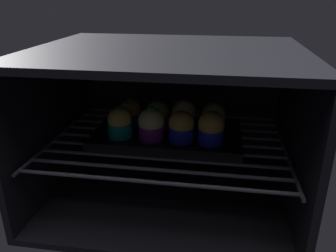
{
  "coord_description": "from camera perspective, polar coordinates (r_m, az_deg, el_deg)",
  "views": [
    {
      "loc": [
        11.76,
        -50.82,
        47.08
      ],
      "look_at": [
        0.0,
        22.46,
        17.24
      ],
      "focal_mm": 36.17,
      "sensor_mm": 36.0,
      "label": 1
    }
  ],
  "objects": [
    {
      "name": "muffin_row1_col1",
      "position": [
        0.84,
        -1.84,
        1.77
      ],
      "size": [
        5.81,
        5.81,
        6.77
      ],
      "color": "silver",
      "rests_on": "baking_tray"
    },
    {
      "name": "muffin_row1_col2",
      "position": [
        0.82,
        2.64,
        1.8
      ],
      "size": [
        5.9,
        5.9,
        7.39
      ],
      "color": "red",
      "rests_on": "baking_tray"
    },
    {
      "name": "muffin_row0_col2",
      "position": [
        0.76,
        2.26,
        -0.11
      ],
      "size": [
        5.76,
        5.76,
        7.15
      ],
      "color": "#1928B7",
      "rests_on": "baking_tray"
    },
    {
      "name": "muffin_row0_col0",
      "position": [
        0.79,
        -8.12,
        0.53
      ],
      "size": [
        5.65,
        5.65,
        7.58
      ],
      "color": "#0C8C84",
      "rests_on": "baking_tray"
    },
    {
      "name": "muffin_row0_col3",
      "position": [
        0.75,
        7.28,
        -0.4
      ],
      "size": [
        5.95,
        5.95,
        7.47
      ],
      "color": "#1928B7",
      "rests_on": "baking_tray"
    },
    {
      "name": "oven_rack",
      "position": [
        0.81,
        -0.05,
        -2.51
      ],
      "size": [
        54.8,
        42.0,
        0.8
      ],
      "color": "#51515B",
      "rests_on": "oven_cavity"
    },
    {
      "name": "muffin_row1_col3",
      "position": [
        0.82,
        7.67,
        1.31
      ],
      "size": [
        5.83,
        5.83,
        7.25
      ],
      "color": "#0C8C84",
      "rests_on": "baking_tray"
    },
    {
      "name": "muffin_row1_col0",
      "position": [
        0.85,
        -6.3,
        2.08
      ],
      "size": [
        5.65,
        5.65,
        7.45
      ],
      "color": "#1928B7",
      "rests_on": "baking_tray"
    },
    {
      "name": "baking_tray",
      "position": [
        0.81,
        -0.0,
        -1.67
      ],
      "size": [
        34.35,
        20.56,
        2.2
      ],
      "color": "black",
      "rests_on": "oven_rack"
    },
    {
      "name": "muffin_row0_col1",
      "position": [
        0.77,
        -2.85,
        0.28
      ],
      "size": [
        5.94,
        5.94,
        8.08
      ],
      "color": "#7A238C",
      "rests_on": "baking_tray"
    },
    {
      "name": "oven_cavity",
      "position": [
        0.84,
        0.41,
        0.8
      ],
      "size": [
        59.0,
        47.0,
        37.0
      ],
      "color": "black",
      "rests_on": "ground"
    }
  ]
}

